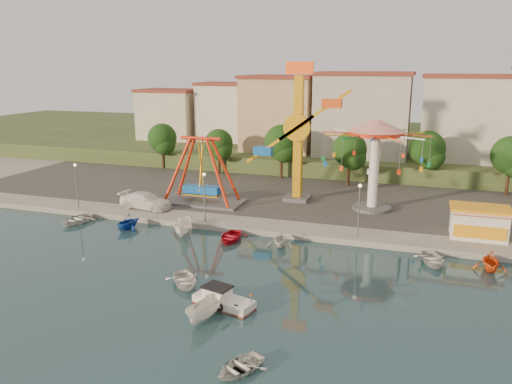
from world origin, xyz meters
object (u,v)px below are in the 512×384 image
at_px(skiff, 204,311).
at_px(kamikaze_tower, 301,138).
at_px(van, 146,201).
at_px(pirate_ship_ride, 201,172).
at_px(cabin_motorboat, 222,301).
at_px(wave_swinger, 375,144).
at_px(rowboat_a, 185,280).

bearing_deg(skiff, kamikaze_tower, 101.82).
height_order(skiff, van, van).
height_order(pirate_ship_ride, kamikaze_tower, kamikaze_tower).
bearing_deg(skiff, cabin_motorboat, 91.45).
bearing_deg(pirate_ship_ride, van, -140.41).
distance_m(wave_swinger, van, 26.92).
bearing_deg(kamikaze_tower, cabin_motorboat, -88.09).
height_order(pirate_ship_ride, cabin_motorboat, pirate_ship_ride).
bearing_deg(van, pirate_ship_ride, -45.79).
distance_m(wave_swinger, rowboat_a, 27.92).
bearing_deg(rowboat_a, cabin_motorboat, -68.19).
distance_m(cabin_motorboat, van, 25.36).
bearing_deg(pirate_ship_ride, wave_swinger, 9.82).
distance_m(kamikaze_tower, wave_swinger, 8.76).
xyz_separation_m(cabin_motorboat, rowboat_a, (-4.14, 2.36, -0.03)).
distance_m(wave_swinger, skiff, 30.73).
distance_m(kamikaze_tower, cabin_motorboat, 28.55).
distance_m(pirate_ship_ride, kamikaze_tower, 12.55).
relative_size(pirate_ship_ride, kamikaze_tower, 0.61).
bearing_deg(skiff, pirate_ship_ride, 125.40).
relative_size(cabin_motorboat, rowboat_a, 1.27).
distance_m(pirate_ship_ride, van, 7.32).
bearing_deg(cabin_motorboat, pirate_ship_ride, 131.89).
bearing_deg(rowboat_a, pirate_ship_ride, 72.22).
xyz_separation_m(kamikaze_tower, rowboat_a, (-3.23, -25.04, -8.00)).
distance_m(pirate_ship_ride, wave_swinger, 20.38).
bearing_deg(pirate_ship_ride, kamikaze_tower, 21.95).
relative_size(pirate_ship_ride, wave_swinger, 0.86).
relative_size(pirate_ship_ride, rowboat_a, 2.68).
bearing_deg(van, cabin_motorboat, -132.84).
xyz_separation_m(pirate_ship_ride, kamikaze_tower, (11.03, 4.45, 4.00)).
bearing_deg(wave_swinger, pirate_ship_ride, -170.18).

